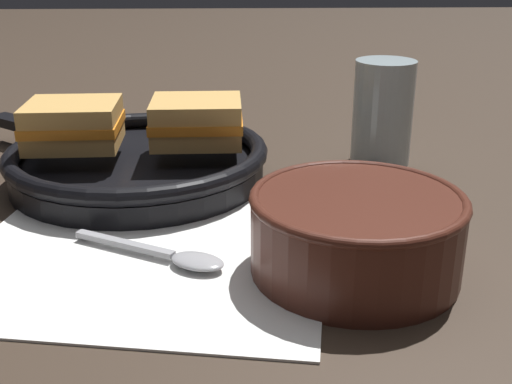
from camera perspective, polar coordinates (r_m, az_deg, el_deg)
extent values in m
plane|color=#382B21|center=(0.56, -1.47, -3.99)|extent=(4.00, 4.00, 0.00)
cube|color=white|center=(0.54, -9.48, -5.55)|extent=(0.33, 0.30, 0.00)
cylinder|color=#4C2319|center=(0.50, 9.36, -3.79)|extent=(0.16, 0.16, 0.06)
cylinder|color=#DB5B1E|center=(0.49, 9.49, -1.77)|extent=(0.14, 0.14, 0.01)
torus|color=#4C2319|center=(0.49, 9.57, -0.58)|extent=(0.16, 0.16, 0.01)
cube|color=#9E9EA3|center=(0.54, -11.19, -4.54)|extent=(0.09, 0.05, 0.01)
ellipsoid|color=#9E9EA3|center=(0.51, -4.73, -6.15)|extent=(0.05, 0.05, 0.01)
cylinder|color=black|center=(0.70, -10.01, 1.91)|extent=(0.27, 0.27, 0.02)
torus|color=black|center=(0.69, -10.12, 3.54)|extent=(0.28, 0.28, 0.02)
cube|color=black|center=(0.84, -19.45, 5.59)|extent=(0.11, 0.09, 0.01)
cube|color=tan|center=(0.69, -4.89, 5.18)|extent=(0.09, 0.08, 0.02)
cube|color=orange|center=(0.68, -4.93, 6.31)|extent=(0.10, 0.08, 0.01)
cube|color=tan|center=(0.68, -4.97, 7.45)|extent=(0.09, 0.08, 0.02)
cube|color=tan|center=(0.70, -15.45, 4.72)|extent=(0.10, 0.08, 0.02)
cube|color=orange|center=(0.69, -15.56, 5.82)|extent=(0.10, 0.09, 0.01)
cube|color=tan|center=(0.69, -15.68, 6.94)|extent=(0.10, 0.08, 0.02)
cylinder|color=silver|center=(0.75, 11.52, 6.95)|extent=(0.07, 0.07, 0.12)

